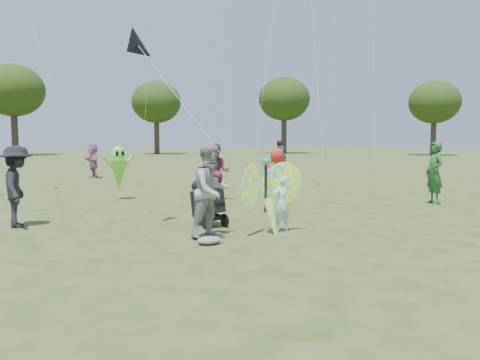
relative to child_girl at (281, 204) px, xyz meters
name	(u,v)px	position (x,y,z in m)	size (l,w,h in m)	color
ground	(292,244)	(-0.57, -1.09, -0.59)	(160.00, 160.00, 0.00)	#51592B
child_girl	(281,204)	(0.00, 0.00, 0.00)	(0.43, 0.28, 1.17)	#ADDDF5
adult_man	(212,191)	(-1.54, 0.27, 0.35)	(0.91, 0.71, 1.87)	#939297
grey_bag	(209,240)	(-1.88, -0.24, -0.52)	(0.45, 0.37, 0.14)	gray
crowd_a	(277,177)	(2.24, 3.11, 0.26)	(0.83, 0.54, 1.70)	red
crowd_b	(17,186)	(-4.64, 3.55, 0.32)	(1.18, 0.68, 1.82)	black
crowd_c	(282,169)	(4.59, 5.97, 0.27)	(1.00, 0.42, 1.71)	#2D4D7C
crowd_e	(216,172)	(1.33, 5.11, 0.32)	(0.88, 0.69, 1.82)	#72264D
crowd_f	(434,173)	(6.45, 0.88, 0.35)	(0.69, 0.45, 1.88)	#225B2A
crowd_h	(280,158)	(9.14, 12.02, 0.36)	(1.11, 0.46, 1.89)	#4C1E19
crowd_j	(93,161)	(0.37, 15.96, 0.28)	(1.60, 0.51, 1.73)	#A45D90
jogging_stroller	(207,199)	(-1.01, 1.45, 0.03)	(0.53, 1.06, 1.09)	black
butterfly_kite	(268,195)	(-0.39, -0.05, 0.21)	(1.74, 0.75, 1.78)	#FF2835
delta_kite_rig	(138,46)	(-2.37, 1.95, 3.35)	(1.70, 1.92, 2.86)	black
alien_kite	(118,170)	(-1.24, 6.96, 0.38)	(1.12, 0.69, 1.74)	#6AE636
tree_line	(44,91)	(3.09, 43.90, 6.27)	(91.78, 33.60, 10.79)	#3A2D21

